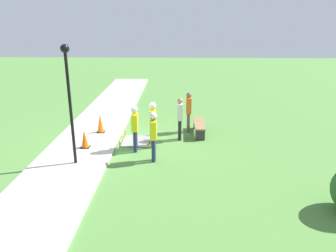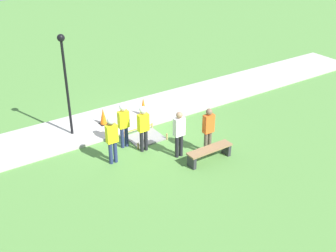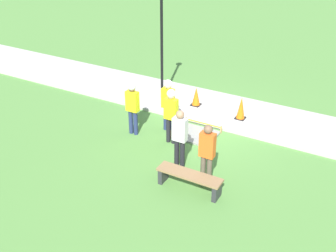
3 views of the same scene
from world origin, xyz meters
name	(u,v)px [view 1 (image 1 of 3)]	position (x,y,z in m)	size (l,w,h in m)	color
ground_plane	(119,141)	(0.00, 0.00, 0.00)	(60.00, 60.00, 0.00)	#51843D
sidewalk	(87,140)	(0.00, -1.32, 0.05)	(28.00, 2.64, 0.10)	#ADAAA3
wet_concrete_patch	(136,141)	(0.03, 0.71, 0.03)	(1.34, 1.14, 0.26)	gray
traffic_cone_near_patch	(100,123)	(-0.87, -0.94, 0.50)	(0.34, 0.34, 0.80)	black
traffic_cone_far_patch	(85,139)	(0.93, -1.14, 0.45)	(0.34, 0.34, 0.70)	black
park_bench	(199,126)	(-1.05, 3.36, 0.36)	(1.77, 0.44, 0.51)	#2D2D33
worker_supervisor	(153,132)	(1.87, 1.58, 1.08)	(0.40, 0.26, 1.81)	navy
worker_assistant	(135,125)	(1.01, 0.82, 1.07)	(0.40, 0.26, 1.79)	navy
worker_trainee	(153,121)	(0.54, 1.46, 1.09)	(0.40, 0.26, 1.82)	black
bystander_in_orange_shirt	(189,110)	(-1.31, 2.91, 1.03)	(0.40, 0.24, 1.80)	brown
bystander_in_gray_shirt	(180,116)	(-0.31, 2.51, 1.02)	(0.40, 0.24, 1.79)	black
lamppost_near	(69,88)	(2.33, -1.10, 2.71)	(0.28, 0.28, 4.00)	black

